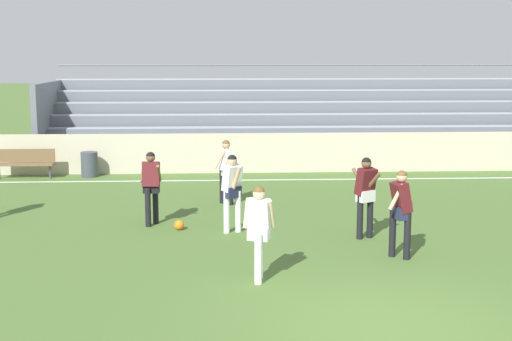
{
  "coord_description": "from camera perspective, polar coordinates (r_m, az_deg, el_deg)",
  "views": [
    {
      "loc": [
        -2.31,
        -9.35,
        3.87
      ],
      "look_at": [
        -1.49,
        7.44,
        1.02
      ],
      "focal_mm": 49.26,
      "sensor_mm": 36.0,
      "label": 1
    }
  ],
  "objects": [
    {
      "name": "bench_near_wall_gap",
      "position": [
        22.82,
        -18.26,
        0.75
      ],
      "size": [
        1.8,
        0.4,
        0.9
      ],
      "color": "brown",
      "rests_on": "ground"
    },
    {
      "name": "field_line_sideline",
      "position": [
        21.55,
        3.39,
        -0.74
      ],
      "size": [
        44.0,
        0.12,
        0.01
      ],
      "primitive_type": "cube",
      "color": "white",
      "rests_on": "ground"
    },
    {
      "name": "soccer_ball",
      "position": [
        15.56,
        -6.27,
        -4.42
      ],
      "size": [
        0.22,
        0.22,
        0.22
      ],
      "primitive_type": "sphere",
      "color": "orange",
      "rests_on": "ground"
    },
    {
      "name": "player_dark_pressing_high",
      "position": [
        13.48,
        11.68,
        -2.85
      ],
      "size": [
        0.58,
        0.45,
        1.69
      ],
      "color": "black",
      "rests_on": "ground"
    },
    {
      "name": "player_dark_dropping_back",
      "position": [
        14.76,
        8.9,
        -1.6
      ],
      "size": [
        0.52,
        0.7,
        1.72
      ],
      "color": "black",
      "rests_on": "ground"
    },
    {
      "name": "player_white_overlapping",
      "position": [
        11.9,
        0.24,
        -4.45
      ],
      "size": [
        0.57,
        0.47,
        1.65
      ],
      "color": "white",
      "rests_on": "ground"
    },
    {
      "name": "sideline_wall",
      "position": [
        22.79,
        3.04,
        1.45
      ],
      "size": [
        48.0,
        0.16,
        1.28
      ],
      "primitive_type": "cube",
      "color": "beige",
      "rests_on": "ground"
    },
    {
      "name": "player_white_wide_left",
      "position": [
        17.94,
        -2.44,
        0.36
      ],
      "size": [
        0.66,
        0.49,
        1.66
      ],
      "color": "black",
      "rests_on": "ground"
    },
    {
      "name": "player_dark_trailing_run",
      "position": [
        15.89,
        -8.51,
        -0.91
      ],
      "size": [
        0.45,
        0.59,
        1.67
      ],
      "color": "black",
      "rests_on": "ground"
    },
    {
      "name": "ground_plane",
      "position": [
        10.38,
        10.5,
        -12.44
      ],
      "size": [
        160.0,
        160.0,
        0.0
      ],
      "primitive_type": "plane",
      "color": "#4C6B30"
    },
    {
      "name": "player_white_wide_right",
      "position": [
        15.09,
        -1.94,
        -1.29
      ],
      "size": [
        0.48,
        0.61,
        1.7
      ],
      "color": "white",
      "rests_on": "ground"
    },
    {
      "name": "trash_bin",
      "position": [
        22.56,
        -13.37,
        0.49
      ],
      "size": [
        0.52,
        0.52,
        0.78
      ],
      "primitive_type": "cylinder",
      "color": "#3D424C",
      "rests_on": "ground"
    },
    {
      "name": "bleacher_stand",
      "position": [
        25.78,
        4.33,
        4.29
      ],
      "size": [
        18.97,
        4.29,
        3.39
      ],
      "color": "#9EA3AD",
      "rests_on": "ground"
    }
  ]
}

